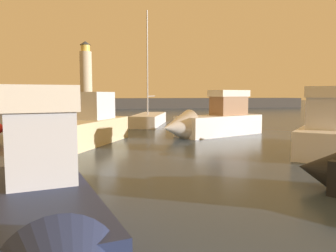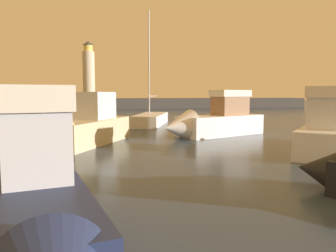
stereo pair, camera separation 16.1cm
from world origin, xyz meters
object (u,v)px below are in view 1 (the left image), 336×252
(motorboat_2, at_px, (77,129))
(sailboat_moored, at_px, (149,119))
(motorboat_3, at_px, (47,209))
(motorboat_0, at_px, (326,132))
(lighthouse, at_px, (86,72))
(motorboat_1, at_px, (210,121))

(motorboat_2, height_order, sailboat_moored, sailboat_moored)
(motorboat_3, bearing_deg, motorboat_2, 91.96)
(motorboat_0, height_order, sailboat_moored, sailboat_moored)
(motorboat_2, bearing_deg, motorboat_0, -16.52)
(motorboat_2, distance_m, sailboat_moored, 13.94)
(motorboat_3, bearing_deg, lighthouse, 92.01)
(motorboat_1, xyz_separation_m, motorboat_3, (-8.69, -16.89, -0.09))
(motorboat_0, xyz_separation_m, motorboat_2, (-13.29, 3.94, 0.02))
(motorboat_3, height_order, sailboat_moored, sailboat_moored)
(lighthouse, relative_size, motorboat_2, 1.25)
(motorboat_0, xyz_separation_m, motorboat_3, (-12.83, -9.65, -0.05))
(motorboat_2, height_order, motorboat_3, motorboat_3)
(motorboat_2, bearing_deg, lighthouse, 92.02)
(lighthouse, height_order, motorboat_0, lighthouse)
(motorboat_3, xyz_separation_m, sailboat_moored, (5.47, 26.19, -0.38))
(motorboat_1, relative_size, motorboat_3, 1.23)
(sailboat_moored, bearing_deg, lighthouse, 101.37)
(lighthouse, distance_m, motorboat_2, 51.51)
(motorboat_1, xyz_separation_m, motorboat_2, (-9.15, -3.30, -0.03))
(motorboat_0, height_order, motorboat_3, motorboat_0)
(motorboat_1, height_order, motorboat_3, motorboat_1)
(motorboat_2, bearing_deg, motorboat_3, -88.04)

